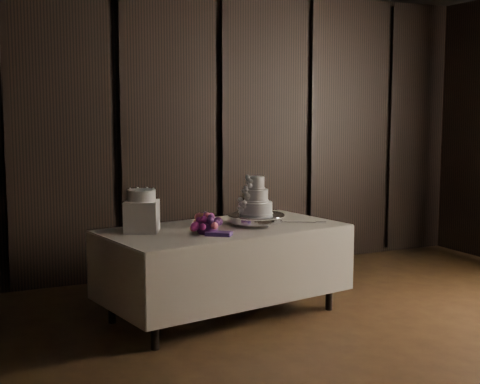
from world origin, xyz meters
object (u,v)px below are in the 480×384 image
box_pedestal (142,216)px  wedding_cake (255,200)px  cake_stand (256,220)px  small_cake (141,195)px  bouquet (207,225)px  display_table (224,268)px

box_pedestal → wedding_cake: bearing=-7.0°
cake_stand → small_cake: size_ratio=2.14×
cake_stand → small_cake: bearing=174.0°
cake_stand → box_pedestal: 0.98m
wedding_cake → bouquet: (-0.50, -0.17, -0.15)m
bouquet → cake_stand: bearing=19.6°
box_pedestal → small_cake: 0.17m
wedding_cake → box_pedestal: 0.96m
display_table → wedding_cake: (0.28, -0.02, 0.56)m
cake_stand → box_pedestal: (-0.97, 0.10, 0.08)m
cake_stand → box_pedestal: box_pedestal is taller
box_pedestal → small_cake: small_cake is taller
cake_stand → box_pedestal: bearing=174.0°
cake_stand → wedding_cake: bearing=-150.3°
display_table → box_pedestal: bearing=161.9°
bouquet → box_pedestal: (-0.45, 0.29, 0.06)m
cake_stand → bouquet: size_ratio=1.17×
small_cake → box_pedestal: bearing=0.0°
bouquet → box_pedestal: bearing=146.8°
bouquet → box_pedestal: 0.53m
small_cake → wedding_cake: bearing=-7.0°
cake_stand → display_table: bearing=178.7°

